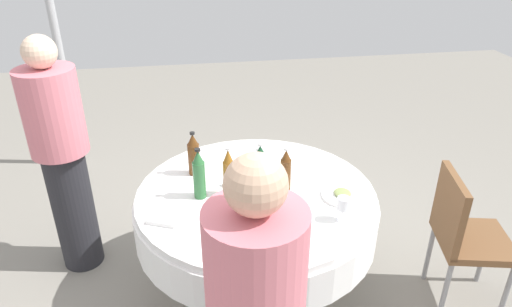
{
  "coord_description": "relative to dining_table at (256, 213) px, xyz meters",
  "views": [
    {
      "loc": [
        2.19,
        -0.36,
        2.15
      ],
      "look_at": [
        0.0,
        0.0,
        0.98
      ],
      "focal_mm": 32.56,
      "sensor_mm": 36.0,
      "label": 1
    }
  ],
  "objects": [
    {
      "name": "fork_outer",
      "position": [
        -0.1,
        0.35,
        0.15
      ],
      "size": [
        0.18,
        0.06,
        0.0
      ],
      "primitive_type": "cube",
      "rotation": [
        0.0,
        0.0,
        2.92
      ],
      "color": "silver",
      "rests_on": "dining_table"
    },
    {
      "name": "folded_napkin",
      "position": [
        0.18,
        -0.5,
        0.16
      ],
      "size": [
        0.21,
        0.21,
        0.02
      ],
      "primitive_type": "cube",
      "rotation": [
        0.0,
        0.0,
        -0.41
      ],
      "color": "white",
      "rests_on": "dining_table"
    },
    {
      "name": "wine_glass_far",
      "position": [
        -0.28,
        0.08,
        0.25
      ],
      "size": [
        0.07,
        0.07,
        0.14
      ],
      "color": "white",
      "rests_on": "dining_table"
    },
    {
      "name": "spoon_south",
      "position": [
        -0.22,
        -0.14,
        0.15
      ],
      "size": [
        0.18,
        0.03,
        0.0
      ],
      "primitive_type": "cube",
      "rotation": [
        0.0,
        0.0,
        3.2
      ],
      "color": "silver",
      "rests_on": "dining_table"
    },
    {
      "name": "plate_east",
      "position": [
        0.48,
        0.13,
        0.16
      ],
      "size": [
        0.21,
        0.21,
        0.04
      ],
      "color": "white",
      "rests_on": "dining_table"
    },
    {
      "name": "ground_plane",
      "position": [
        0.0,
        0.0,
        -0.59
      ],
      "size": [
        10.0,
        10.0,
        0.0
      ],
      "primitive_type": "plane",
      "color": "gray"
    },
    {
      "name": "wine_glass_north",
      "position": [
        0.03,
        -0.02,
        0.25
      ],
      "size": [
        0.07,
        0.07,
        0.14
      ],
      "color": "white",
      "rests_on": "dining_table"
    },
    {
      "name": "wine_glass_right",
      "position": [
        0.34,
        0.39,
        0.24
      ],
      "size": [
        0.07,
        0.07,
        0.13
      ],
      "color": "white",
      "rests_on": "dining_table"
    },
    {
      "name": "bottle_dark_green_near",
      "position": [
        -0.05,
        0.03,
        0.28
      ],
      "size": [
        0.07,
        0.07,
        0.28
      ],
      "color": "#194728",
      "rests_on": "dining_table"
    },
    {
      "name": "tent_pole_main",
      "position": [
        -1.93,
        -1.39,
        0.58
      ],
      "size": [
        0.07,
        0.07,
        2.34
      ],
      "primitive_type": "cylinder",
      "color": "#B2B5B7",
      "rests_on": "ground_plane"
    },
    {
      "name": "dining_table",
      "position": [
        0.0,
        0.0,
        0.0
      ],
      "size": [
        1.38,
        1.38,
        0.74
      ],
      "color": "white",
      "rests_on": "ground_plane"
    },
    {
      "name": "spoon_near",
      "position": [
        0.2,
        -0.26,
        0.15
      ],
      "size": [
        0.18,
        0.06,
        0.0
      ],
      "primitive_type": "cube",
      "rotation": [
        0.0,
        0.0,
        0.25
      ],
      "color": "silver",
      "rests_on": "dining_table"
    },
    {
      "name": "wine_glass_outer",
      "position": [
        0.29,
        -0.06,
        0.27
      ],
      "size": [
        0.07,
        0.07,
        0.17
      ],
      "color": "white",
      "rests_on": "dining_table"
    },
    {
      "name": "chair_north",
      "position": [
        0.26,
        1.16,
        -0.07
      ],
      "size": [
        0.48,
        0.48,
        0.87
      ],
      "rotation": [
        0.0,
        0.0,
        -0.22
      ],
      "color": "brown",
      "rests_on": "ground_plane"
    },
    {
      "name": "person_inner",
      "position": [
        -0.47,
        -1.13,
        0.22
      ],
      "size": [
        0.34,
        0.34,
        1.56
      ],
      "rotation": [
        0.0,
        0.0,
        2.75
      ],
      "color": "#26262B",
      "rests_on": "ground_plane"
    },
    {
      "name": "bottle_brown_outer",
      "position": [
        -0.0,
        0.17,
        0.27
      ],
      "size": [
        0.06,
        0.06,
        0.26
      ],
      "color": "#593314",
      "rests_on": "dining_table"
    },
    {
      "name": "bottle_amber_far",
      "position": [
        0.01,
        -0.15,
        0.29
      ],
      "size": [
        0.06,
        0.06,
        0.3
      ],
      "color": "#8C5619",
      "rests_on": "dining_table"
    },
    {
      "name": "wine_glass_front",
      "position": [
        0.18,
        0.09,
        0.26
      ],
      "size": [
        0.07,
        0.07,
        0.15
      ],
      "color": "white",
      "rests_on": "dining_table"
    },
    {
      "name": "bottle_brown_inner",
      "position": [
        -0.26,
        -0.33,
        0.28
      ],
      "size": [
        0.07,
        0.07,
        0.28
      ],
      "color": "#593314",
      "rests_on": "dining_table"
    },
    {
      "name": "plate_front",
      "position": [
        -0.36,
        0.25,
        0.16
      ],
      "size": [
        0.24,
        0.24,
        0.02
      ],
      "color": "white",
      "rests_on": "dining_table"
    },
    {
      "name": "plate_mid",
      "position": [
        0.13,
        0.46,
        0.16
      ],
      "size": [
        0.23,
        0.23,
        0.04
      ],
      "color": "white",
      "rests_on": "dining_table"
    },
    {
      "name": "bottle_green_south",
      "position": [
        -0.0,
        -0.31,
        0.29
      ],
      "size": [
        0.07,
        0.07,
        0.3
      ],
      "color": "#2D6B38",
      "rests_on": "dining_table"
    }
  ]
}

